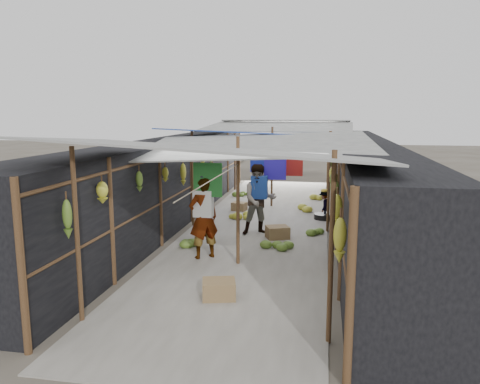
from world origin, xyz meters
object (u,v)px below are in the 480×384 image
Objects in this scene: shopper_blue at (259,200)px; vendor_seated at (324,205)px; crate_near at (219,290)px; vendor_elderly at (204,218)px; black_basin at (324,217)px.

vendor_seated is (1.61, 1.96, -0.47)m from shopper_blue.
vendor_seated is at bearing 30.93° from shopper_blue.
vendor_elderly reaches higher than crate_near.
vendor_seated is (2.48, 4.13, -0.46)m from vendor_elderly.
shopper_blue is (-1.61, -1.96, 0.81)m from black_basin.
vendor_seated reaches higher than black_basin.
crate_near is at bearing -110.71° from shopper_blue.
crate_near is at bearing 74.07° from vendor_elderly.
black_basin is at bearing 5.08° from vendor_seated.
vendor_elderly is (-2.48, -4.13, 0.79)m from black_basin.
shopper_blue is 2.12× the size of vendor_seated.
vendor_elderly is 2.34m from shopper_blue.
crate_near is 2.34m from vendor_elderly.
crate_near is at bearing -10.09° from vendor_seated.
shopper_blue is at bearing 74.76° from crate_near.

